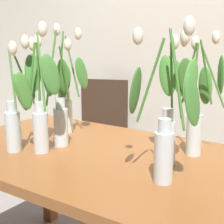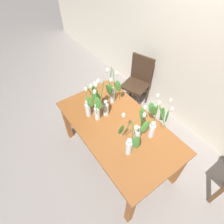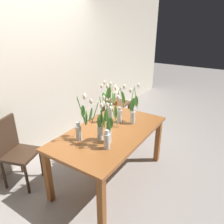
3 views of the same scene
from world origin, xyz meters
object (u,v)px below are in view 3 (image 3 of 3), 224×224
object	(u,v)px
tulip_vase_4	(133,111)
dining_chair	(14,148)
tulip_vase_2	(81,125)
tulip_vase_3	(119,110)
tulip_vase_5	(106,134)
tulip_vase_6	(108,103)
pillar_candle	(116,103)
table_lamp	(115,88)
side_table	(116,108)
tulip_vase_1	(99,126)
tulip_vase_0	(108,125)
dining_table	(110,137)

from	to	relation	value
tulip_vase_4	dining_chair	distance (m)	1.63
tulip_vase_2	tulip_vase_4	xyz separation A→B (m)	(0.71, -0.32, -0.00)
tulip_vase_3	tulip_vase_5	distance (m)	0.68
tulip_vase_2	tulip_vase_5	distance (m)	0.36
tulip_vase_6	pillar_candle	xyz separation A→B (m)	(0.94, 0.45, -0.38)
table_lamp	tulip_vase_5	bearing A→B (deg)	-150.27
tulip_vase_4	side_table	bearing A→B (deg)	41.36
tulip_vase_1	tulip_vase_3	distance (m)	0.54
tulip_vase_2	tulip_vase_0	bearing A→B (deg)	-71.37
tulip_vase_1	tulip_vase_5	size ratio (longest dim) A/B	1.12
tulip_vase_1	table_lamp	size ratio (longest dim) A/B	1.44
tulip_vase_1	dining_chair	bearing A→B (deg)	116.08
side_table	tulip_vase_0	bearing A→B (deg)	-151.03
tulip_vase_4	dining_table	bearing A→B (deg)	158.31
tulip_vase_2	dining_chair	size ratio (longest dim) A/B	0.62
tulip_vase_2	side_table	size ratio (longest dim) A/B	1.05
tulip_vase_4	pillar_candle	distance (m)	1.29
tulip_vase_0	table_lamp	bearing A→B (deg)	30.08
tulip_vase_6	dining_table	bearing A→B (deg)	-143.18
dining_table	side_table	xyz separation A→B (m)	(1.38, 0.76, -0.22)
tulip_vase_3	tulip_vase_6	xyz separation A→B (m)	(0.03, 0.20, 0.04)
tulip_vase_3	dining_chair	xyz separation A→B (m)	(-1.04, 0.96, -0.40)
dining_chair	tulip_vase_3	bearing A→B (deg)	-42.66
pillar_candle	tulip_vase_3	bearing A→B (deg)	-145.96
tulip_vase_2	dining_chair	bearing A→B (deg)	114.88
dining_chair	pillar_candle	size ratio (longest dim) A/B	12.40
tulip_vase_6	tulip_vase_0	bearing A→B (deg)	-146.07
tulip_vase_1	tulip_vase_6	size ratio (longest dim) A/B	1.06
tulip_vase_2	tulip_vase_4	distance (m)	0.78
dining_table	pillar_candle	size ratio (longest dim) A/B	21.33
tulip_vase_1	tulip_vase_4	world-z (taller)	tulip_vase_1
dining_table	table_lamp	distance (m)	1.57
dining_chair	side_table	size ratio (longest dim) A/B	1.69
tulip_vase_5	side_table	xyz separation A→B (m)	(1.72, 0.94, -0.48)
tulip_vase_2	table_lamp	distance (m)	1.80
tulip_vase_3	tulip_vase_5	size ratio (longest dim) A/B	1.05
tulip_vase_5	tulip_vase_6	bearing A→B (deg)	32.62
tulip_vase_1	tulip_vase_0	bearing A→B (deg)	-93.27
tulip_vase_6	pillar_candle	world-z (taller)	tulip_vase_6
tulip_vase_6	side_table	distance (m)	1.28
tulip_vase_0	tulip_vase_2	distance (m)	0.34
tulip_vase_3	tulip_vase_6	bearing A→B (deg)	81.44
dining_table	tulip_vase_4	bearing A→B (deg)	-21.69
tulip_vase_0	tulip_vase_2	size ratio (longest dim) A/B	0.98
dining_table	tulip_vase_1	size ratio (longest dim) A/B	2.80
tulip_vase_0	tulip_vase_5	size ratio (longest dim) A/B	1.11
tulip_vase_0	tulip_vase_4	world-z (taller)	tulip_vase_0
tulip_vase_2	tulip_vase_5	bearing A→B (deg)	-87.54
tulip_vase_0	tulip_vase_5	xyz separation A→B (m)	(-0.09, -0.04, -0.06)
tulip_vase_1	tulip_vase_5	xyz separation A→B (m)	(-0.10, -0.17, -0.01)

